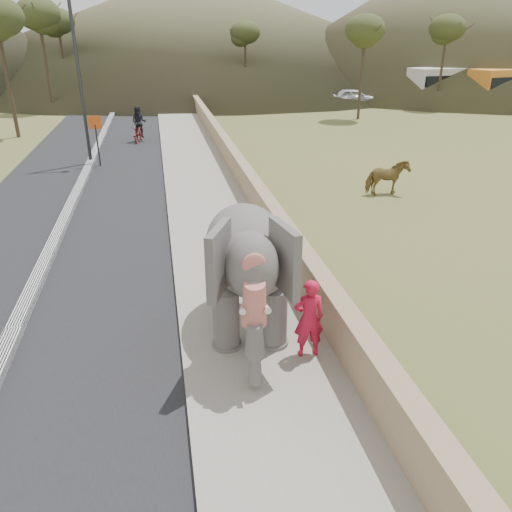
{
  "coord_description": "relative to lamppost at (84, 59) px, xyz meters",
  "views": [
    {
      "loc": [
        -1.62,
        -9.53,
        6.0
      ],
      "look_at": [
        0.2,
        -0.16,
        1.7
      ],
      "focal_mm": 35.0,
      "sensor_mm": 36.0,
      "label": 1
    }
  ],
  "objects": [
    {
      "name": "ground",
      "position": [
        4.69,
        -16.09,
        -4.87
      ],
      "size": [
        160.0,
        160.0,
        0.0
      ],
      "primitive_type": "plane",
      "color": "olive",
      "rests_on": "ground"
    },
    {
      "name": "road",
      "position": [
        -0.31,
        -6.09,
        -4.86
      ],
      "size": [
        7.0,
        120.0,
        0.03
      ],
      "primitive_type": "cube",
      "color": "black",
      "rests_on": "ground"
    },
    {
      "name": "median",
      "position": [
        -0.31,
        -6.09,
        -4.76
      ],
      "size": [
        0.35,
        120.0,
        0.22
      ],
      "primitive_type": "cube",
      "color": "black",
      "rests_on": "ground"
    },
    {
      "name": "walkway",
      "position": [
        4.69,
        -6.09,
        -4.8
      ],
      "size": [
        3.0,
        120.0,
        0.15
      ],
      "primitive_type": "cube",
      "color": "#9E9687",
      "rests_on": "ground"
    },
    {
      "name": "parapet",
      "position": [
        6.34,
        -6.09,
        -4.32
      ],
      "size": [
        0.3,
        120.0,
        1.1
      ],
      "primitive_type": "cube",
      "color": "tan",
      "rests_on": "ground"
    },
    {
      "name": "lamppost",
      "position": [
        0.0,
        0.0,
        0.0
      ],
      "size": [
        1.76,
        0.36,
        8.0
      ],
      "color": "#2A2B2F",
      "rests_on": "ground"
    },
    {
      "name": "signboard",
      "position": [
        0.19,
        -0.65,
        -3.23
      ],
      "size": [
        0.6,
        0.08,
        2.4
      ],
      "color": "#2D2D33",
      "rests_on": "ground"
    },
    {
      "name": "cow",
      "position": [
        11.86,
        -7.66,
        -4.17
      ],
      "size": [
        1.7,
        0.86,
        1.4
      ],
      "primitive_type": "imported",
      "rotation": [
        0.0,
        0.0,
        1.63
      ],
      "color": "olive",
      "rests_on": "ground"
    },
    {
      "name": "distant_car",
      "position": [
        20.39,
        17.94,
        -4.15
      ],
      "size": [
        4.41,
        2.24,
        1.44
      ],
      "primitive_type": "imported",
      "rotation": [
        0.0,
        0.0,
        1.44
      ],
      "color": "#B5B6BC",
      "rests_on": "ground"
    },
    {
      "name": "bus_white",
      "position": [
        30.83,
        17.57,
        -3.32
      ],
      "size": [
        11.24,
        4.03,
        3.1
      ],
      "primitive_type": "cube",
      "rotation": [
        0.0,
        0.0,
        1.71
      ],
      "color": "silver",
      "rests_on": "ground"
    },
    {
      "name": "hill_right",
      "position": [
        40.69,
        35.91,
        3.13
      ],
      "size": [
        56.0,
        56.0,
        16.0
      ],
      "primitive_type": "cone",
      "color": "brown",
      "rests_on": "ground"
    },
    {
      "name": "hill_far",
      "position": [
        9.69,
        53.91,
        2.13
      ],
      "size": [
        80.0,
        80.0,
        14.0
      ],
      "primitive_type": "cone",
      "color": "brown",
      "rests_on": "ground"
    },
    {
      "name": "elephant_and_man",
      "position": [
        4.71,
        -16.35,
        -3.35
      ],
      "size": [
        2.43,
        4.03,
        2.77
      ],
      "color": "slate",
      "rests_on": "ground"
    },
    {
      "name": "motorcyclist",
      "position": [
        1.99,
        5.03,
        -4.06
      ],
      "size": [
        1.06,
        1.86,
        2.05
      ],
      "color": "maroon",
      "rests_on": "ground"
    },
    {
      "name": "trees",
      "position": [
        4.67,
        11.17,
        -0.81
      ],
      "size": [
        47.33,
        40.69,
        9.04
      ],
      "color": "#473828",
      "rests_on": "ground"
    }
  ]
}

